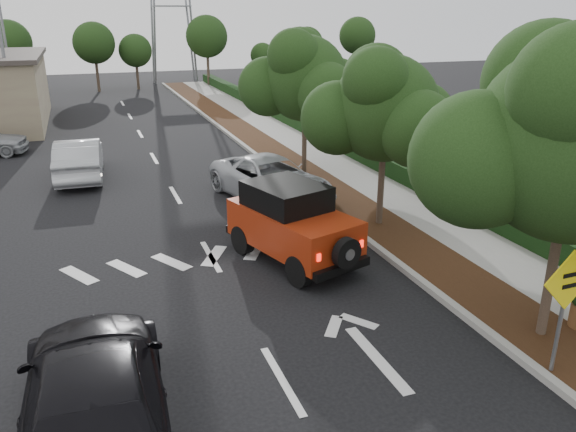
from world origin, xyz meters
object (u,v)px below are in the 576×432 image
speed_hump_sign (566,295)px  red_jeep (289,222)px  silver_suv_ahead (271,180)px  black_suv_oncoming (95,394)px

speed_hump_sign → red_jeep: bearing=110.9°
silver_suv_ahead → black_suv_oncoming: size_ratio=1.00×
red_jeep → black_suv_oncoming: (-5.26, -5.49, -0.28)m
black_suv_oncoming → speed_hump_sign: (8.05, -1.27, 0.90)m
silver_suv_ahead → black_suv_oncoming: black_suv_oncoming is taller
speed_hump_sign → silver_suv_ahead: bearing=96.1°
red_jeep → black_suv_oncoming: bearing=-150.9°
red_jeep → speed_hump_sign: 7.33m
red_jeep → speed_hump_sign: (2.79, -6.75, 0.62)m
red_jeep → black_suv_oncoming: 7.60m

